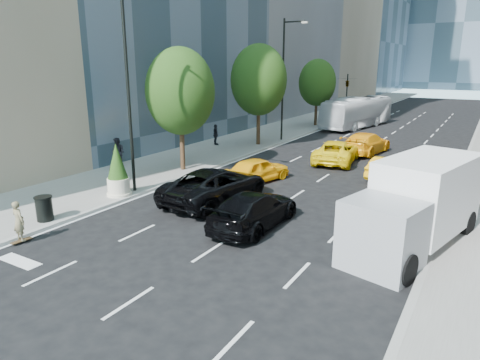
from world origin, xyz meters
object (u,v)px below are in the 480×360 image
Objects in this scene: box_truck at (416,204)px; trash_can at (44,209)px; black_sedan_lincoln at (215,185)px; city_bus at (357,112)px; black_sedan_mercedes at (254,209)px; planter_shrub at (118,171)px; skateboarder at (19,224)px.

box_truck is 14.97m from trash_can.
black_sedan_lincoln is 28.80m from city_bus.
planter_shrub reaches higher than black_sedan_mercedes.
box_truck is at bearing -168.22° from black_sedan_mercedes.
city_bus reaches higher than black_sedan_lincoln.
planter_shrub is at bearing -160.48° from box_truck.
black_sedan_lincoln is (3.60, 7.92, 0.07)m from skateboarder.
city_bus is (-4.40, 30.64, 0.84)m from black_sedan_mercedes.
skateboarder reaches higher than black_sedan_mercedes.
skateboarder reaches higher than trash_can.
black_sedan_mercedes reaches higher than trash_can.
box_truck is (10.48, -29.39, 0.07)m from city_bus.
trash_can is (-13.88, -5.53, -1.00)m from box_truck.
trash_can is at bearing 28.82° from black_sedan_mercedes.
box_truck is at bearing -147.06° from skateboarder.
box_truck reaches higher than planter_shrub.
skateboarder is 0.59× the size of planter_shrub.
trash_can is 0.38× the size of planter_shrub.
skateboarder is 9.10m from black_sedan_mercedes.
city_bus is at bearing 83.68° from planter_shrub.
planter_shrub is (-7.80, -0.04, 0.67)m from black_sedan_mercedes.
black_sedan_lincoln is 1.19× the size of black_sedan_mercedes.
planter_shrub is at bearing -77.15° from skateboarder.
box_truck reaches higher than black_sedan_mercedes.
skateboarder is 0.30× the size of black_sedan_mercedes.
black_sedan_lincoln is 0.85× the size of box_truck.
black_sedan_mercedes is at bearing 28.72° from trash_can.
box_truck is at bearing -59.89° from city_bus.
city_bus reaches higher than black_sedan_mercedes.
planter_shrub reaches higher than trash_can.
black_sedan_mercedes is at bearing 0.31° from planter_shrub.
trash_can is at bearing -90.00° from planter_shrub.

